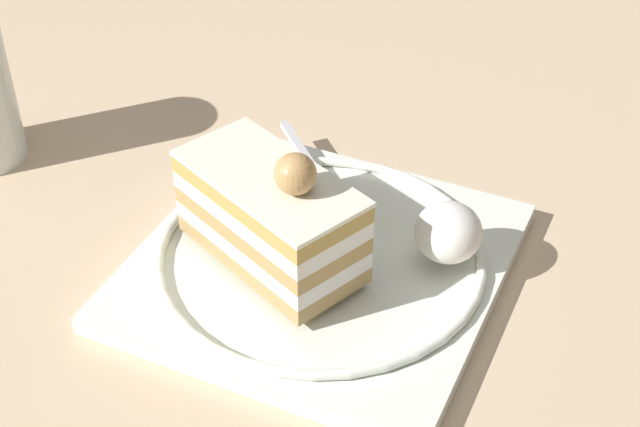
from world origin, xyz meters
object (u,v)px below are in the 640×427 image
cake_slice (278,216)px  fork (314,169)px  whipped_cream_dollop (447,235)px  dessert_plate (320,262)px

cake_slice → fork: size_ratio=1.48×
cake_slice → whipped_cream_dollop: cake_slice is taller
cake_slice → fork: cake_slice is taller
dessert_plate → fork: size_ratio=2.49×
cake_slice → fork: bearing=-79.6°
whipped_cream_dollop → cake_slice: bearing=22.8°
fork → dessert_plate: bearing=116.7°
dessert_plate → fork: (0.04, -0.08, 0.01)m
cake_slice → fork: 0.10m
dessert_plate → whipped_cream_dollop: (-0.08, -0.02, 0.03)m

